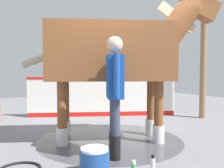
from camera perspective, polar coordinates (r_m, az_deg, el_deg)
The scene contains 8 objects.
ground_plane at distance 4.92m, azimuth -0.70°, elevation -11.90°, with size 16.00×16.00×0.02m, color gray.
wet_patch at distance 4.70m, azimuth -0.48°, elevation -12.47°, with size 2.62×2.62×0.00m, color #4C4C54.
barrier_wall at distance 6.94m, azimuth -2.17°, elevation -3.18°, with size 1.89×3.64×1.08m.
roof_post_near at distance 7.06m, azimuth 19.88°, elevation 4.16°, with size 0.16×0.16×2.83m, color olive.
horse at distance 4.55m, azimuth 0.98°, elevation 6.81°, with size 1.96×3.25×2.70m.
handler at distance 3.64m, azimuth 0.61°, elevation -0.74°, with size 0.63×0.43×1.75m.
wash_bucket at distance 3.19m, azimuth -3.98°, elevation -17.09°, with size 0.36×0.36×0.33m.
bottle_shampoo at distance 3.30m, azimuth 9.19°, elevation -17.57°, with size 0.06×0.06×0.23m.
Camera 1 is at (4.06, -2.47, 1.27)m, focal length 40.50 mm.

